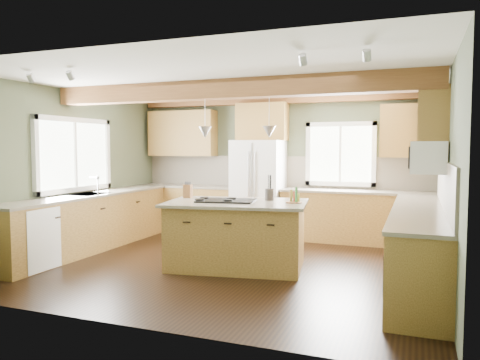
% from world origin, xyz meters
% --- Properties ---
extents(floor, '(5.60, 5.60, 0.00)m').
position_xyz_m(floor, '(0.00, 0.00, 0.00)').
color(floor, black).
rests_on(floor, ground).
extents(ceiling, '(5.60, 5.60, 0.00)m').
position_xyz_m(ceiling, '(0.00, 0.00, 2.60)').
color(ceiling, silver).
rests_on(ceiling, wall_back).
extents(wall_back, '(5.60, 0.00, 5.60)m').
position_xyz_m(wall_back, '(0.00, 2.50, 1.30)').
color(wall_back, '#475039').
rests_on(wall_back, ground).
extents(wall_left, '(0.00, 5.00, 5.00)m').
position_xyz_m(wall_left, '(-2.80, 0.00, 1.30)').
color(wall_left, '#475039').
rests_on(wall_left, ground).
extents(wall_right, '(0.00, 5.00, 5.00)m').
position_xyz_m(wall_right, '(2.80, 0.00, 1.30)').
color(wall_right, '#475039').
rests_on(wall_right, ground).
extents(ceiling_beam, '(5.55, 0.26, 0.26)m').
position_xyz_m(ceiling_beam, '(0.00, -0.10, 2.47)').
color(ceiling_beam, brown).
rests_on(ceiling_beam, ceiling).
extents(soffit_trim, '(5.55, 0.20, 0.10)m').
position_xyz_m(soffit_trim, '(0.00, 2.40, 2.54)').
color(soffit_trim, brown).
rests_on(soffit_trim, ceiling).
extents(backsplash_back, '(5.58, 0.03, 0.58)m').
position_xyz_m(backsplash_back, '(0.00, 2.48, 1.21)').
color(backsplash_back, brown).
rests_on(backsplash_back, wall_back).
extents(backsplash_right, '(0.03, 3.70, 0.58)m').
position_xyz_m(backsplash_right, '(2.78, 0.05, 1.21)').
color(backsplash_right, brown).
rests_on(backsplash_right, wall_right).
extents(base_cab_back_left, '(2.02, 0.60, 0.88)m').
position_xyz_m(base_cab_back_left, '(-1.79, 2.20, 0.44)').
color(base_cab_back_left, brown).
rests_on(base_cab_back_left, floor).
extents(counter_back_left, '(2.06, 0.64, 0.04)m').
position_xyz_m(counter_back_left, '(-1.79, 2.20, 0.90)').
color(counter_back_left, '#494335').
rests_on(counter_back_left, base_cab_back_left).
extents(base_cab_back_right, '(2.62, 0.60, 0.88)m').
position_xyz_m(base_cab_back_right, '(1.49, 2.20, 0.44)').
color(base_cab_back_right, brown).
rests_on(base_cab_back_right, floor).
extents(counter_back_right, '(2.66, 0.64, 0.04)m').
position_xyz_m(counter_back_right, '(1.49, 2.20, 0.90)').
color(counter_back_right, '#494335').
rests_on(counter_back_right, base_cab_back_right).
extents(base_cab_left, '(0.60, 3.70, 0.88)m').
position_xyz_m(base_cab_left, '(-2.50, 0.05, 0.44)').
color(base_cab_left, brown).
rests_on(base_cab_left, floor).
extents(counter_left, '(0.64, 3.74, 0.04)m').
position_xyz_m(counter_left, '(-2.50, 0.05, 0.90)').
color(counter_left, '#494335').
rests_on(counter_left, base_cab_left).
extents(base_cab_right, '(0.60, 3.70, 0.88)m').
position_xyz_m(base_cab_right, '(2.50, 0.05, 0.44)').
color(base_cab_right, brown).
rests_on(base_cab_right, floor).
extents(counter_right, '(0.64, 3.74, 0.04)m').
position_xyz_m(counter_right, '(2.50, 0.05, 0.90)').
color(counter_right, '#494335').
rests_on(counter_right, base_cab_right).
extents(upper_cab_back_left, '(1.40, 0.35, 0.90)m').
position_xyz_m(upper_cab_back_left, '(-1.99, 2.33, 1.95)').
color(upper_cab_back_left, brown).
rests_on(upper_cab_back_left, wall_back).
extents(upper_cab_over_fridge, '(0.96, 0.35, 0.70)m').
position_xyz_m(upper_cab_over_fridge, '(-0.30, 2.33, 2.15)').
color(upper_cab_over_fridge, brown).
rests_on(upper_cab_over_fridge, wall_back).
extents(upper_cab_right, '(0.35, 2.20, 0.90)m').
position_xyz_m(upper_cab_right, '(2.62, 0.90, 1.95)').
color(upper_cab_right, brown).
rests_on(upper_cab_right, wall_right).
extents(upper_cab_back_corner, '(0.90, 0.35, 0.90)m').
position_xyz_m(upper_cab_back_corner, '(2.30, 2.33, 1.95)').
color(upper_cab_back_corner, brown).
rests_on(upper_cab_back_corner, wall_back).
extents(window_left, '(0.04, 1.60, 1.05)m').
position_xyz_m(window_left, '(-2.78, 0.05, 1.55)').
color(window_left, white).
rests_on(window_left, wall_left).
extents(window_back, '(1.10, 0.04, 1.00)m').
position_xyz_m(window_back, '(1.15, 2.48, 1.55)').
color(window_back, white).
rests_on(window_back, wall_back).
extents(sink, '(0.50, 0.65, 0.03)m').
position_xyz_m(sink, '(-2.50, 0.05, 0.91)').
color(sink, '#262628').
rests_on(sink, counter_left).
extents(faucet, '(0.02, 0.02, 0.28)m').
position_xyz_m(faucet, '(-2.32, 0.05, 1.05)').
color(faucet, '#B2B2B7').
rests_on(faucet, sink).
extents(dishwasher, '(0.60, 0.60, 0.84)m').
position_xyz_m(dishwasher, '(-2.49, -1.25, 0.43)').
color(dishwasher, white).
rests_on(dishwasher, floor).
extents(oven, '(0.60, 0.72, 0.84)m').
position_xyz_m(oven, '(2.49, -1.25, 0.43)').
color(oven, white).
rests_on(oven, floor).
extents(microwave, '(0.40, 0.70, 0.38)m').
position_xyz_m(microwave, '(2.58, -0.05, 1.55)').
color(microwave, white).
rests_on(microwave, wall_right).
extents(pendant_left, '(0.18, 0.18, 0.16)m').
position_xyz_m(pendant_left, '(-0.32, -0.17, 1.88)').
color(pendant_left, '#B2B2B7').
rests_on(pendant_left, ceiling).
extents(pendant_right, '(0.18, 0.18, 0.16)m').
position_xyz_m(pendant_right, '(0.57, -0.03, 1.88)').
color(pendant_right, '#B2B2B7').
rests_on(pendant_right, ceiling).
extents(refrigerator, '(0.90, 0.74, 1.80)m').
position_xyz_m(refrigerator, '(-0.30, 2.12, 0.90)').
color(refrigerator, white).
rests_on(refrigerator, floor).
extents(island, '(1.96, 1.38, 0.88)m').
position_xyz_m(island, '(0.13, -0.10, 0.44)').
color(island, brown).
rests_on(island, floor).
extents(island_top, '(2.09, 1.52, 0.04)m').
position_xyz_m(island_top, '(0.13, -0.10, 0.90)').
color(island_top, '#494335').
rests_on(island_top, island).
extents(cooktop, '(0.85, 0.64, 0.02)m').
position_xyz_m(cooktop, '(-0.02, -0.12, 0.93)').
color(cooktop, black).
rests_on(cooktop, island_top).
extents(knife_block, '(0.12, 0.09, 0.20)m').
position_xyz_m(knife_block, '(-0.72, 0.08, 1.02)').
color(knife_block, brown).
rests_on(knife_block, island_top).
extents(utensil_crock, '(0.13, 0.13, 0.17)m').
position_xyz_m(utensil_crock, '(0.51, 0.20, 1.00)').
color(utensil_crock, '#413C34').
rests_on(utensil_crock, island_top).
extents(bottle_tray, '(0.27, 0.27, 0.20)m').
position_xyz_m(bottle_tray, '(0.91, 0.04, 1.02)').
color(bottle_tray, brown).
rests_on(bottle_tray, island_top).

